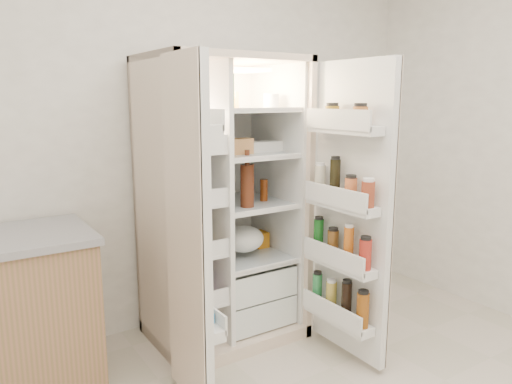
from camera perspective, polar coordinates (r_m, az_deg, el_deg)
wall_back at (r=3.32m, az=-9.46°, el=7.41°), size 4.00×0.02×2.70m
refrigerator at (r=3.17m, az=-4.08°, el=-3.79°), size 0.92×0.70×1.80m
freezer_door at (r=2.38m, az=-7.90°, el=-5.11°), size 0.15×0.40×1.72m
fridge_door at (r=2.86m, az=10.96°, el=-2.83°), size 0.17×0.58×1.72m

